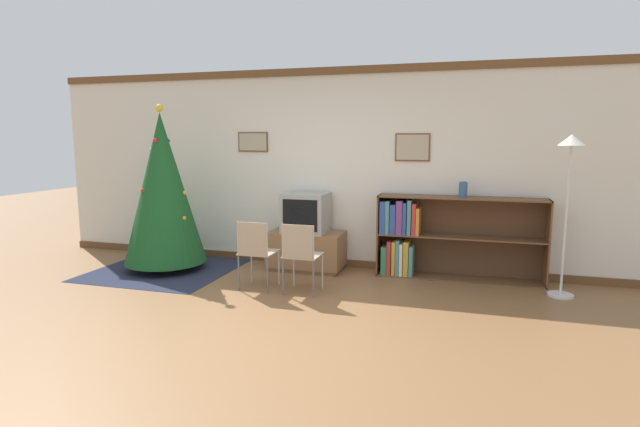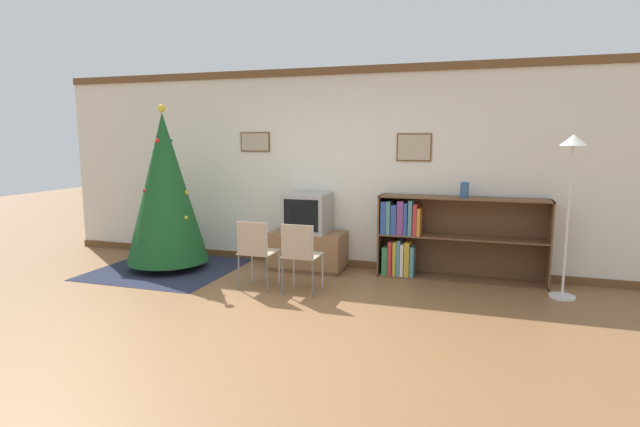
% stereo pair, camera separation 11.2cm
% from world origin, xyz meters
% --- Properties ---
extents(ground_plane, '(24.00, 24.00, 0.00)m').
position_xyz_m(ground_plane, '(0.00, 0.00, 0.00)').
color(ground_plane, brown).
extents(wall_back, '(8.48, 0.11, 2.70)m').
position_xyz_m(wall_back, '(0.00, 2.47, 1.35)').
color(wall_back, silver).
rests_on(wall_back, ground_plane).
extents(area_rug, '(1.79, 1.84, 0.01)m').
position_xyz_m(area_rug, '(-2.06, 1.59, 0.00)').
color(area_rug, '#23283D').
rests_on(area_rug, ground_plane).
extents(christmas_tree, '(1.08, 1.08, 2.20)m').
position_xyz_m(christmas_tree, '(-2.06, 1.59, 1.10)').
color(christmas_tree, maroon).
rests_on(christmas_tree, area_rug).
extents(tv_console, '(1.00, 0.55, 0.52)m').
position_xyz_m(tv_console, '(-0.24, 2.13, 0.26)').
color(tv_console, brown).
rests_on(tv_console, ground_plane).
extents(television, '(0.57, 0.53, 0.53)m').
position_xyz_m(television, '(-0.24, 2.13, 0.78)').
color(television, '#9E9E99').
rests_on(television, tv_console).
extents(folding_chair_left, '(0.40, 0.40, 0.82)m').
position_xyz_m(folding_chair_left, '(-0.51, 1.08, 0.47)').
color(folding_chair_left, tan).
rests_on(folding_chair_left, ground_plane).
extents(folding_chair_right, '(0.40, 0.40, 0.82)m').
position_xyz_m(folding_chair_right, '(0.04, 1.08, 0.47)').
color(folding_chair_right, tan).
rests_on(folding_chair_right, ground_plane).
extents(bookshelf, '(2.05, 0.36, 1.04)m').
position_xyz_m(bookshelf, '(1.36, 2.24, 0.52)').
color(bookshelf, brown).
rests_on(bookshelf, ground_plane).
extents(vase, '(0.10, 0.10, 0.19)m').
position_xyz_m(vase, '(1.77, 2.22, 1.14)').
color(vase, '#335684').
rests_on(vase, bookshelf).
extents(standing_lamp, '(0.28, 0.28, 1.81)m').
position_xyz_m(standing_lamp, '(2.88, 1.84, 1.39)').
color(standing_lamp, silver).
rests_on(standing_lamp, ground_plane).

